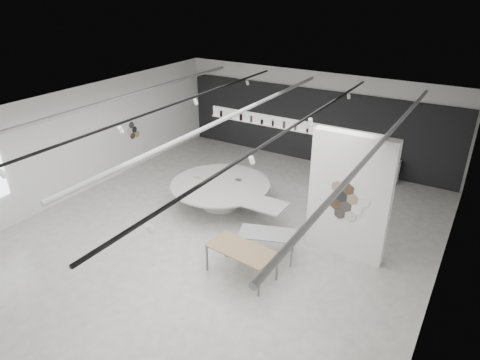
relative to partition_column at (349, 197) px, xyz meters
The scene contains 7 objects.
room 3.74m from the partition_column, 164.48° to the right, with size 12.02×14.02×3.82m.
back_wall_display 6.94m from the partition_column, 121.12° to the left, with size 11.80×0.27×3.10m.
partition_column is the anchor object (origin of this frame).
display_island 4.67m from the partition_column, behind, with size 4.32×3.38×0.87m.
sample_table_wood 3.25m from the partition_column, 129.14° to the right, with size 1.87×1.08×0.84m.
sample_table_stone 2.46m from the partition_column, 143.64° to the right, with size 1.70×1.24×0.79m.
kitchen_counter 5.72m from the partition_column, 95.04° to the left, with size 1.50×0.59×1.18m.
Camera 1 is at (6.30, -9.26, 7.16)m, focal length 32.00 mm.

